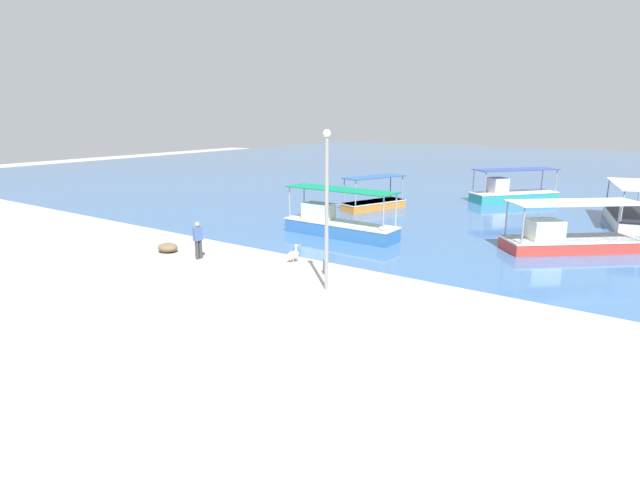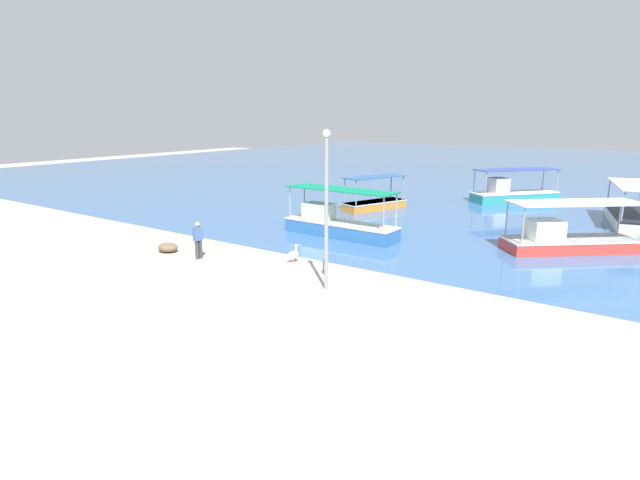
{
  "view_description": "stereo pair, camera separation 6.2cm",
  "coord_description": "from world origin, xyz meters",
  "px_view_note": "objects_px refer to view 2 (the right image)",
  "views": [
    {
      "loc": [
        12.38,
        -14.58,
        6.27
      ],
      "look_at": [
        0.21,
        3.27,
        0.87
      ],
      "focal_mm": 28.0,
      "sensor_mm": 36.0,
      "label": 1
    },
    {
      "loc": [
        12.43,
        -14.54,
        6.27
      ],
      "look_at": [
        0.21,
        3.27,
        0.87
      ],
      "focal_mm": 28.0,
      "sensor_mm": 36.0,
      "label": 2
    }
  ],
  "objects_px": {
    "mooring_bollard": "(325,265)",
    "fisherman_standing": "(198,239)",
    "lamp_post": "(326,203)",
    "pelican": "(293,254)",
    "fishing_boat_near_left": "(567,239)",
    "net_pile": "(168,247)",
    "fishing_boat_far_right": "(512,193)",
    "fishing_boat_near_right": "(374,203)",
    "fishing_boat_center": "(337,224)",
    "fishing_boat_outer": "(630,216)"
  },
  "relations": [
    {
      "from": "fishing_boat_far_right",
      "to": "pelican",
      "type": "xyz_separation_m",
      "value": [
        -3.81,
        -21.9,
        -0.25
      ]
    },
    {
      "from": "fishing_boat_center",
      "to": "fishing_boat_outer",
      "type": "distance_m",
      "value": 17.63
    },
    {
      "from": "fisherman_standing",
      "to": "fishing_boat_near_left",
      "type": "bearing_deg",
      "value": 38.98
    },
    {
      "from": "fishing_boat_near_left",
      "to": "fisherman_standing",
      "type": "bearing_deg",
      "value": -141.02
    },
    {
      "from": "fishing_boat_near_left",
      "to": "fishing_boat_far_right",
      "type": "bearing_deg",
      "value": 113.81
    },
    {
      "from": "mooring_bollard",
      "to": "fisherman_standing",
      "type": "xyz_separation_m",
      "value": [
        -5.94,
        -1.36,
        0.55
      ]
    },
    {
      "from": "fisherman_standing",
      "to": "mooring_bollard",
      "type": "bearing_deg",
      "value": 12.93
    },
    {
      "from": "mooring_bollard",
      "to": "fisherman_standing",
      "type": "distance_m",
      "value": 6.12
    },
    {
      "from": "fishing_boat_center",
      "to": "fishing_boat_near_right",
      "type": "distance_m",
      "value": 8.28
    },
    {
      "from": "fishing_boat_outer",
      "to": "lamp_post",
      "type": "bearing_deg",
      "value": -113.39
    },
    {
      "from": "fishing_boat_center",
      "to": "net_pile",
      "type": "distance_m",
      "value": 8.77
    },
    {
      "from": "fishing_boat_center",
      "to": "fisherman_standing",
      "type": "distance_m",
      "value": 7.77
    },
    {
      "from": "lamp_post",
      "to": "pelican",
      "type": "bearing_deg",
      "value": 146.16
    },
    {
      "from": "fishing_boat_outer",
      "to": "lamp_post",
      "type": "distance_m",
      "value": 21.56
    },
    {
      "from": "fishing_boat_far_right",
      "to": "pelican",
      "type": "relative_size",
      "value": 7.67
    },
    {
      "from": "fishing_boat_center",
      "to": "fishing_boat_near_left",
      "type": "xyz_separation_m",
      "value": [
        10.66,
        3.59,
        -0.06
      ]
    },
    {
      "from": "fishing_boat_near_right",
      "to": "fishing_boat_outer",
      "type": "relative_size",
      "value": 0.73
    },
    {
      "from": "fisherman_standing",
      "to": "net_pile",
      "type": "height_order",
      "value": "fisherman_standing"
    },
    {
      "from": "fishing_boat_center",
      "to": "fishing_boat_far_right",
      "type": "height_order",
      "value": "fishing_boat_center"
    },
    {
      "from": "fishing_boat_near_right",
      "to": "net_pile",
      "type": "bearing_deg",
      "value": -100.17
    },
    {
      "from": "fishing_boat_center",
      "to": "mooring_bollard",
      "type": "bearing_deg",
      "value": -61.59
    },
    {
      "from": "fisherman_standing",
      "to": "lamp_post",
      "type": "bearing_deg",
      "value": -1.38
    },
    {
      "from": "mooring_bollard",
      "to": "net_pile",
      "type": "height_order",
      "value": "mooring_bollard"
    },
    {
      "from": "fishing_boat_near_left",
      "to": "lamp_post",
      "type": "distance_m",
      "value": 13.03
    },
    {
      "from": "fishing_boat_near_left",
      "to": "net_pile",
      "type": "xyz_separation_m",
      "value": [
        -15.5,
        -10.89,
        -0.37
      ]
    },
    {
      "from": "pelican",
      "to": "mooring_bollard",
      "type": "height_order",
      "value": "pelican"
    },
    {
      "from": "net_pile",
      "to": "mooring_bollard",
      "type": "bearing_deg",
      "value": 9.91
    },
    {
      "from": "fishing_boat_far_right",
      "to": "fishing_boat_near_left",
      "type": "bearing_deg",
      "value": -66.19
    },
    {
      "from": "fishing_boat_near_left",
      "to": "mooring_bollard",
      "type": "relative_size",
      "value": 9.12
    },
    {
      "from": "fisherman_standing",
      "to": "net_pile",
      "type": "distance_m",
      "value": 2.2
    },
    {
      "from": "fishing_boat_far_right",
      "to": "net_pile",
      "type": "bearing_deg",
      "value": -112.26
    },
    {
      "from": "fishing_boat_near_left",
      "to": "fisherman_standing",
      "type": "distance_m",
      "value": 17.25
    },
    {
      "from": "fishing_boat_center",
      "to": "fishing_boat_near_right",
      "type": "height_order",
      "value": "fishing_boat_center"
    },
    {
      "from": "fishing_boat_outer",
      "to": "pelican",
      "type": "height_order",
      "value": "fishing_boat_outer"
    },
    {
      "from": "fishing_boat_near_right",
      "to": "lamp_post",
      "type": "bearing_deg",
      "value": -67.63
    },
    {
      "from": "fishing_boat_center",
      "to": "net_pile",
      "type": "xyz_separation_m",
      "value": [
        -4.84,
        -7.3,
        -0.43
      ]
    },
    {
      "from": "fishing_boat_near_right",
      "to": "fishing_boat_center",
      "type": "bearing_deg",
      "value": -75.3
    },
    {
      "from": "fishing_boat_far_right",
      "to": "net_pile",
      "type": "relative_size",
      "value": 6.17
    },
    {
      "from": "fishing_boat_far_right",
      "to": "mooring_bollard",
      "type": "distance_m",
      "value": 22.54
    },
    {
      "from": "fishing_boat_near_right",
      "to": "fishing_boat_outer",
      "type": "xyz_separation_m",
      "value": [
        14.84,
        4.19,
        0.04
      ]
    },
    {
      "from": "fishing_boat_near_right",
      "to": "mooring_bollard",
      "type": "distance_m",
      "value": 14.87
    },
    {
      "from": "fishing_boat_far_right",
      "to": "lamp_post",
      "type": "distance_m",
      "value": 24.16
    },
    {
      "from": "fishing_boat_outer",
      "to": "mooring_bollard",
      "type": "xyz_separation_m",
      "value": [
        -9.55,
        -18.09,
        -0.15
      ]
    },
    {
      "from": "fishing_boat_center",
      "to": "fisherman_standing",
      "type": "relative_size",
      "value": 3.82
    },
    {
      "from": "fishing_boat_outer",
      "to": "net_pile",
      "type": "bearing_deg",
      "value": -132.05
    },
    {
      "from": "mooring_bollard",
      "to": "net_pile",
      "type": "xyz_separation_m",
      "value": [
        -8.04,
        -1.4,
        -0.15
      ]
    },
    {
      "from": "lamp_post",
      "to": "net_pile",
      "type": "height_order",
      "value": "lamp_post"
    },
    {
      "from": "fishing_boat_near_left",
      "to": "mooring_bollard",
      "type": "bearing_deg",
      "value": -128.2
    },
    {
      "from": "fishing_boat_center",
      "to": "fishing_boat_near_right",
      "type": "relative_size",
      "value": 1.3
    },
    {
      "from": "fishing_boat_near_right",
      "to": "fishing_boat_near_left",
      "type": "height_order",
      "value": "fishing_boat_near_left"
    }
  ]
}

